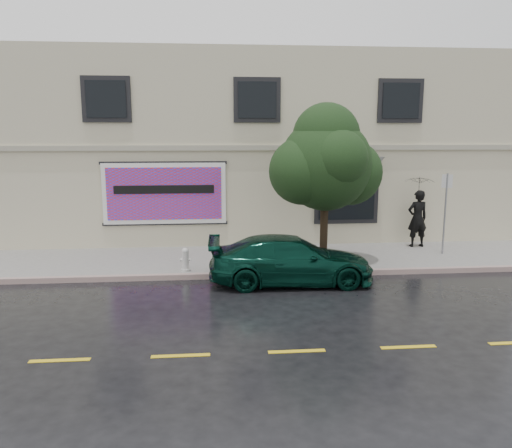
{
  "coord_description": "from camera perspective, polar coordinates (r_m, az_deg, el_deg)",
  "views": [
    {
      "loc": [
        -1.56,
        -12.32,
        4.12
      ],
      "look_at": [
        -0.28,
        2.2,
        1.44
      ],
      "focal_mm": 35.0,
      "sensor_mm": 36.0,
      "label": 1
    }
  ],
  "objects": [
    {
      "name": "billboard",
      "position": [
        17.44,
        -10.42,
        3.45
      ],
      "size": [
        4.3,
        0.16,
        2.2
      ],
      "color": "white",
      "rests_on": "ground"
    },
    {
      "name": "fire_hydrant",
      "position": [
        14.6,
        -8.07,
        -4.08
      ],
      "size": [
        0.28,
        0.27,
        0.69
      ],
      "rotation": [
        0.0,
        0.0,
        -0.06
      ],
      "color": "beige",
      "rests_on": "sidewalk"
    },
    {
      "name": "sidewalk",
      "position": [
        16.16,
        0.66,
        -4.07
      ],
      "size": [
        20.0,
        3.5,
        0.15
      ],
      "primitive_type": "cube",
      "color": "gray",
      "rests_on": "ground"
    },
    {
      "name": "curb",
      "position": [
        14.48,
        1.35,
        -5.8
      ],
      "size": [
        20.0,
        0.18,
        0.16
      ],
      "primitive_type": "cube",
      "color": "gray",
      "rests_on": "ground"
    },
    {
      "name": "road_marking",
      "position": [
        9.86,
        4.68,
        -14.29
      ],
      "size": [
        19.0,
        0.12,
        0.01
      ],
      "primitive_type": "cube",
      "color": "gold",
      "rests_on": "ground"
    },
    {
      "name": "sign_pole",
      "position": [
        17.43,
        20.84,
        1.92
      ],
      "size": [
        0.31,
        0.15,
        2.67
      ],
      "rotation": [
        0.0,
        0.0,
        -0.4
      ],
      "color": "gray",
      "rests_on": "sidewalk"
    },
    {
      "name": "street_tree",
      "position": [
        14.93,
        7.94,
        6.72
      ],
      "size": [
        2.74,
        2.74,
        4.41
      ],
      "color": "black",
      "rests_on": "sidewalk"
    },
    {
      "name": "ground",
      "position": [
        13.08,
        2.09,
        -7.94
      ],
      "size": [
        90.0,
        90.0,
        0.0
      ],
      "primitive_type": "plane",
      "color": "black",
      "rests_on": "ground"
    },
    {
      "name": "umbrella",
      "position": [
        18.17,
        18.21,
        4.93
      ],
      "size": [
        1.26,
        1.26,
        0.78
      ],
      "primitive_type": "imported",
      "rotation": [
        0.0,
        0.0,
        -0.21
      ],
      "color": "black",
      "rests_on": "pedestrian"
    },
    {
      "name": "building",
      "position": [
        21.38,
        -0.86,
        8.76
      ],
      "size": [
        20.0,
        8.12,
        7.0
      ],
      "color": "beige",
      "rests_on": "ground"
    },
    {
      "name": "pedestrian",
      "position": [
        18.35,
        17.96,
        0.6
      ],
      "size": [
        0.78,
        0.56,
        2.0
      ],
      "primitive_type": "imported",
      "rotation": [
        0.0,
        0.0,
        3.26
      ],
      "color": "black",
      "rests_on": "sidewalk"
    },
    {
      "name": "car",
      "position": [
        13.82,
        4.0,
        -4.11
      ],
      "size": [
        4.55,
        2.09,
        1.31
      ],
      "primitive_type": "imported",
      "rotation": [
        0.0,
        0.0,
        1.55
      ],
      "color": "black",
      "rests_on": "ground"
    }
  ]
}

